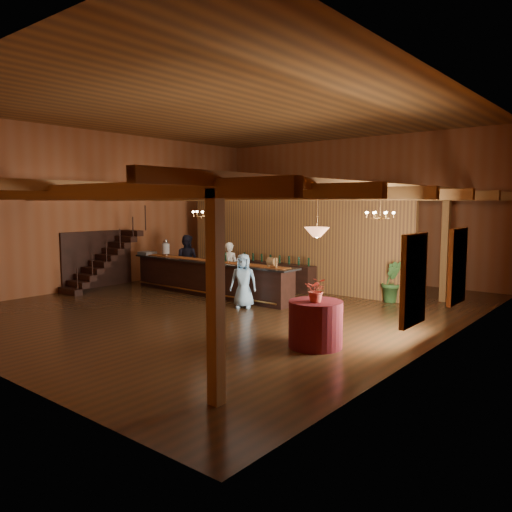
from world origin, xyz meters
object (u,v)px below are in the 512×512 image
Objects in this scene: chandelier_left at (206,214)px; round_table at (316,324)px; tasting_bar at (209,277)px; chandelier_right at (380,215)px; beverage_dispenser at (166,248)px; pendant_lamp at (317,232)px; floor_plant at (393,281)px; guest at (243,281)px; bartender at (229,268)px; staff_second at (186,260)px; raffle_drum at (272,262)px; backbar_shelf at (275,276)px.

round_table is at bearing -20.23° from chandelier_left.
tasting_bar is 5.91m from chandelier_right.
tasting_bar is 11.24× the size of beverage_dispenser.
chandelier_left is 5.32m from pendant_lamp.
beverage_dispenser reaches higher than floor_plant.
bartender is at bearing 112.62° from guest.
tasting_bar is 2.50m from chandelier_left.
beverage_dispenser is 3.55m from chandelier_left.
chandelier_left is at bearing -19.75° from beverage_dispenser.
floor_plant reaches higher than tasting_bar.
floor_plant is (4.90, 1.94, -0.22)m from bartender.
floor_plant is at bearing 169.49° from staff_second.
beverage_dispenser is at bearing 177.55° from raffle_drum.
bartender is at bearing -158.43° from floor_plant.
staff_second is (-7.79, 3.64, 0.44)m from round_table.
chandelier_right is 0.89× the size of pendant_lamp.
pendant_lamp reaches higher than tasting_bar.
backbar_shelf is 2.84× the size of round_table.
staff_second reaches higher than floor_plant.
raffle_drum is 2.53m from bartender.
bartender is at bearing 68.62° from tasting_bar.
bartender is at bearing 109.92° from chandelier_left.
guest reaches higher than round_table.
beverage_dispenser is 0.53× the size of round_table.
raffle_drum is 4.66m from staff_second.
pendant_lamp is at bearing 127.63° from bartender.
round_table is at bearing -83.43° from chandelier_right.
chandelier_left is 1.00× the size of chandelier_right.
backbar_shelf is 7.45m from pendant_lamp.
tasting_bar is 2.10m from staff_second.
floor_plant is at bearing 27.90° from tasting_bar.
round_table is 1.40× the size of chandelier_right.
pendant_lamp is (4.96, -5.21, 1.95)m from backbar_shelf.
tasting_bar is 2.53m from backbar_shelf.
chandelier_right reaches higher than guest.
chandelier_left is 2.56m from bartender.
staff_second reaches higher than tasting_bar.
pendant_lamp is (4.99, -1.84, -0.27)m from chandelier_left.
staff_second is 1.45× the size of floor_plant.
backbar_shelf is at bearing 69.97° from tasting_bar.
chandelier_left reaches higher than raffle_drum.
raffle_drum is 3.76m from floor_plant.
backbar_shelf is 3.99× the size of chandelier_right.
chandelier_left reaches higher than backbar_shelf.
chandelier_left is at bearing -139.81° from floor_plant.
tasting_bar reaches higher than round_table.
tasting_bar is at bearing 47.23° from bartender.
chandelier_left is at bearing -47.73° from tasting_bar.
staff_second reaches higher than round_table.
chandelier_right is (4.51, -1.31, 2.23)m from backbar_shelf.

